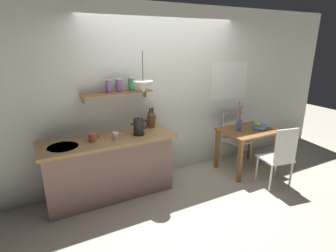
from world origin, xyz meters
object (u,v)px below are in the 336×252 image
Objects in this scene: dining_chair_near at (280,155)px; electric_kettle at (139,127)px; coffee_mug_spare at (116,136)px; twig_vase at (239,125)px; fruit_bowl at (259,126)px; dining_chair_far at (234,135)px; coffee_mug_by_sink at (92,137)px; pendant_lamp at (143,86)px; knife_block at (151,120)px; dining_table at (247,137)px.

dining_chair_near is 2.15m from electric_kettle.
twig_vase is at bearing -4.44° from coffee_mug_spare.
electric_kettle is (-1.89, 0.90, 0.47)m from dining_chair_near.
fruit_bowl is at bearing -5.70° from coffee_mug_spare.
dining_chair_far is 1.85× the size of twig_vase.
dining_chair_near is 3.74× the size of electric_kettle.
coffee_mug_by_sink is 0.26× the size of pendant_lamp.
coffee_mug_spare is at bearing -174.97° from dining_chair_far.
dining_chair_near is at bearing -25.47° from electric_kettle.
pendant_lamp reaches higher than fruit_bowl.
fruit_bowl is 0.54× the size of twig_vase.
coffee_mug_spare reaches higher than fruit_bowl.
pendant_lamp is at bearing 175.63° from twig_vase.
knife_block reaches higher than dining_chair_near.
knife_block reaches higher than electric_kettle.
pendant_lamp is (0.70, -0.11, 0.64)m from coffee_mug_by_sink.
dining_table is 2.56m from coffee_mug_by_sink.
twig_vase reaches higher than dining_table.
dining_table is 3.34× the size of fruit_bowl.
dining_chair_far is 3.54× the size of electric_kettle.
knife_block is 0.69m from coffee_mug_spare.
twig_vase reaches higher than knife_block.
dining_chair_far is at bearing 5.03° from coffee_mug_spare.
knife_block is 0.60× the size of pendant_lamp.
coffee_mug_spare is (-2.22, 0.19, 0.33)m from dining_table.
twig_vase is at bearing 171.00° from dining_table.
twig_vase reaches higher than coffee_mug_spare.
pendant_lamp is at bearing -129.25° from knife_block.
dining_chair_near is 2.27m from pendant_lamp.
dining_chair_far is at bearing 106.34° from fruit_bowl.
twig_vase is (-0.24, -0.36, 0.33)m from dining_chair_far.
knife_block is (-1.58, 0.44, 0.41)m from dining_table.
twig_vase is at bearing -5.72° from coffee_mug_by_sink.
dining_chair_near is at bearing -105.49° from fruit_bowl.
dining_table is at bearing -9.00° from twig_vase.
dining_table is 0.97× the size of dining_chair_far.
twig_vase is at bearing 167.46° from fruit_bowl.
fruit_bowl is 0.38m from twig_vase.
electric_kettle is 2.11× the size of coffee_mug_spare.
dining_chair_near is at bearing -34.72° from knife_block.
coffee_mug_spare is at bearing 175.26° from pendant_lamp.
dining_chair_far is 2.88× the size of knife_block.
coffee_mug_by_sink is at bearing 174.28° from twig_vase.
dining_chair_near is 1.06× the size of dining_chair_far.
pendant_lamp reaches higher than knife_block.
coffee_mug_spare is (-0.64, -0.25, -0.08)m from knife_block.
coffee_mug_by_sink reaches higher than dining_chair_far.
coffee_mug_by_sink is (-2.71, 0.32, 0.16)m from fruit_bowl.
electric_kettle reaches higher than coffee_mug_by_sink.
dining_table is at bearing 164.23° from fruit_bowl.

